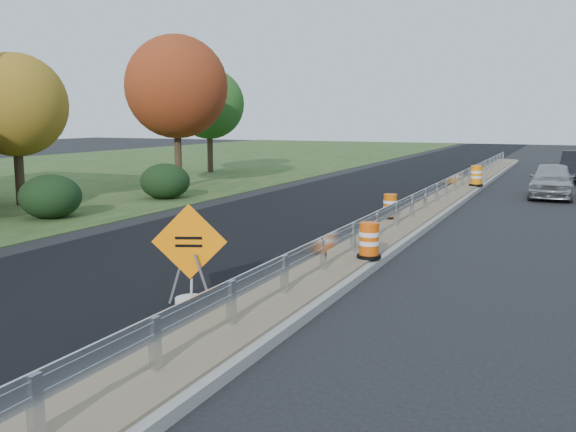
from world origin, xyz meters
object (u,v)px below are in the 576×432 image
at_px(caution_sign, 190,281).
at_px(barrel_median_near, 369,241).
at_px(barrel_median_far, 476,176).
at_px(barrel_median_mid, 390,207).
at_px(car_silver, 552,180).

xyz_separation_m(caution_sign, barrel_median_near, (2.07, 4.30, 0.14)).
bearing_deg(barrel_median_far, caution_sign, -95.52).
height_order(barrel_median_mid, barrel_median_far, barrel_median_far).
height_order(barrel_median_mid, car_silver, car_silver).
bearing_deg(caution_sign, barrel_median_far, 62.43).
xyz_separation_m(barrel_median_near, barrel_median_far, (0.00, 17.11, 0.06)).
xyz_separation_m(barrel_median_mid, car_silver, (4.44, 9.84, 0.15)).
bearing_deg(barrel_median_far, barrel_median_near, -90.00).
height_order(caution_sign, car_silver, caution_sign).
bearing_deg(car_silver, barrel_median_mid, -114.81).
relative_size(barrel_median_mid, car_silver, 0.18).
distance_m(barrel_median_mid, barrel_median_far, 11.29).
relative_size(barrel_median_near, barrel_median_far, 0.86).
bearing_deg(car_silver, barrel_median_far, 156.84).
bearing_deg(barrel_median_near, barrel_median_mid, 100.60).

